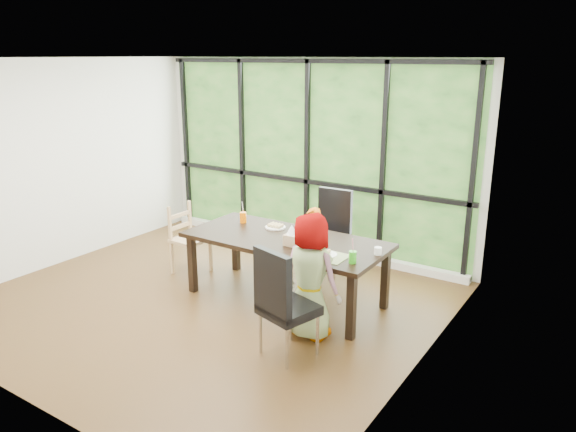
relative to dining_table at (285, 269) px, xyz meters
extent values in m
plane|color=black|center=(-0.72, -0.54, -0.38)|extent=(5.00, 5.00, 0.00)
plane|color=silver|center=(-0.72, 1.71, 0.98)|extent=(5.00, 0.00, 5.00)
cube|color=#1F461A|center=(-0.72, 1.69, 0.98)|extent=(4.80, 0.02, 2.65)
cube|color=silver|center=(-0.72, 1.61, -0.33)|extent=(4.80, 0.12, 0.10)
cube|color=black|center=(0.00, 0.00, 0.00)|extent=(2.39, 1.26, 0.75)
cube|color=black|center=(0.01, 0.99, 0.17)|extent=(0.48, 0.48, 1.08)
cube|color=black|center=(0.69, -0.99, 0.17)|extent=(0.57, 0.57, 1.08)
cube|color=tan|center=(-1.48, 0.02, 0.08)|extent=(0.41, 0.43, 0.90)
imported|color=#D15B0C|center=(0.00, 0.62, 0.10)|extent=(0.38, 0.29, 0.96)
imported|color=gray|center=(0.68, -0.58, 0.27)|extent=(0.66, 0.46, 1.29)
cube|color=tan|center=(0.66, -0.25, 0.38)|extent=(0.45, 0.33, 0.01)
cylinder|color=white|center=(-0.31, 0.25, 0.38)|extent=(0.24, 0.24, 0.02)
cylinder|color=white|center=(0.66, -0.23, 0.38)|extent=(0.22, 0.22, 0.01)
cylinder|color=#FF7000|center=(-0.76, 0.21, 0.44)|extent=(0.08, 0.08, 0.13)
cylinder|color=green|center=(0.98, -0.28, 0.44)|extent=(0.08, 0.08, 0.12)
cylinder|color=white|center=(1.09, 0.08, 0.41)|extent=(0.08, 0.08, 0.08)
cube|color=tan|center=(0.19, -0.16, 0.44)|extent=(0.14, 0.14, 0.12)
cylinder|color=white|center=(-0.76, 0.21, 0.54)|extent=(0.01, 0.04, 0.20)
cylinder|color=pink|center=(0.98, -0.28, 0.54)|extent=(0.01, 0.04, 0.20)
cone|color=white|center=(0.19, -0.16, 0.55)|extent=(0.12, 0.12, 0.11)
camera|label=1|loc=(3.20, -4.86, 2.36)|focal=34.12mm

